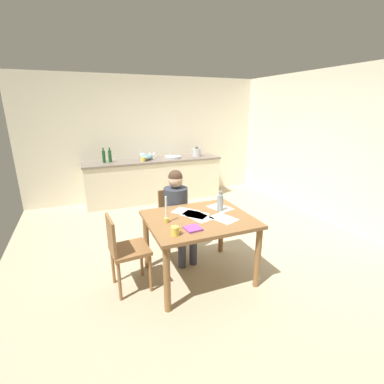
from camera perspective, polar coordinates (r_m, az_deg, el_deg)
ground_plane at (r=4.25m, az=0.42°, el=-10.87°), size 5.20×5.20×0.04m
wall_back at (r=6.26m, az=-8.97°, el=10.84°), size 5.20×0.12×2.60m
wall_right at (r=5.37m, az=27.27°, el=8.08°), size 0.12×5.20×2.60m
kitchen_counter at (r=6.07m, az=-7.79°, el=2.53°), size 2.91×0.64×0.90m
dining_table at (r=3.21m, az=1.46°, el=-7.14°), size 1.18×0.98×0.77m
chair_at_table at (r=3.89m, az=-3.73°, el=-5.31°), size 0.42×0.42×0.88m
person_seated at (r=3.69m, az=-2.95°, el=-3.48°), size 0.34×0.60×1.19m
chair_side_empty at (r=3.16m, az=-13.85°, el=-11.36°), size 0.43×0.43×0.89m
coffee_mug at (r=2.75m, az=-3.46°, el=-8.02°), size 0.12×0.08×0.09m
candlestick at (r=3.03m, az=-5.33°, el=-4.77°), size 0.06×0.06×0.30m
book_magazine at (r=2.88m, az=0.19°, el=-7.54°), size 0.18×0.18×0.02m
paper_letter at (r=3.18m, az=1.59°, el=-5.19°), size 0.29×0.35×0.00m
paper_bill at (r=3.49m, az=5.83°, el=-3.24°), size 0.29×0.34×0.00m
paper_envelope at (r=3.25m, az=0.65°, el=-4.67°), size 0.35×0.36×0.00m
paper_receipt at (r=3.34m, az=-1.31°, el=-4.07°), size 0.35×0.36×0.00m
paper_notice at (r=3.17m, az=6.52°, el=-5.44°), size 0.30×0.35×0.00m
wine_bottle_on_table at (r=3.36m, az=5.83°, el=-2.17°), size 0.08×0.08×0.25m
sink_unit at (r=6.09m, az=-4.04°, el=7.24°), size 0.36×0.36×0.24m
bottle_oil at (r=5.82m, az=-17.77°, el=7.03°), size 0.06×0.06×0.30m
bottle_vinegar at (r=5.84m, az=-16.60°, el=7.14°), size 0.06×0.06×0.29m
mixing_bowl at (r=5.95m, az=-9.37°, el=7.15°), size 0.26×0.26×0.12m
stovetop_kettle at (r=6.28m, az=0.99°, el=8.28°), size 0.18×0.18×0.22m
wine_glass_near_sink at (r=6.11m, az=-7.84°, el=7.97°), size 0.07×0.07×0.15m
wine_glass_by_kettle at (r=6.09m, az=-8.72°, el=7.90°), size 0.07×0.07×0.15m
wine_glass_back_left at (r=6.06m, az=-10.00°, el=7.79°), size 0.07×0.07×0.15m
wine_glass_back_right at (r=6.05m, az=-10.45°, el=7.75°), size 0.07×0.07×0.15m
teacup_on_counter at (r=5.76m, az=-10.06°, el=6.68°), size 0.11×0.07×0.09m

